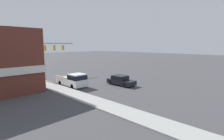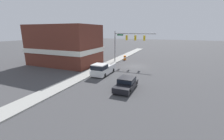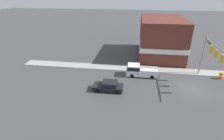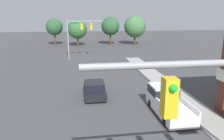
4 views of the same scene
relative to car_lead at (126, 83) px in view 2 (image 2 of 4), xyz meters
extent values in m
plane|color=#424244|center=(2.20, -12.21, -0.76)|extent=(200.00, 200.00, 0.00)
cube|color=#9E9E99|center=(7.90, -12.21, -0.69)|extent=(2.40, 60.00, 0.14)
cylinder|color=gray|center=(7.45, -14.70, 2.65)|extent=(0.22, 0.22, 6.82)
cylinder|color=gray|center=(3.10, -14.70, 5.56)|extent=(8.70, 0.18, 0.18)
cube|color=gold|center=(4.77, -14.70, 4.70)|extent=(0.36, 0.36, 1.05)
sphere|color=green|center=(4.77, -14.90, 5.01)|extent=(0.22, 0.22, 0.22)
cube|color=gold|center=(2.90, -14.70, 4.70)|extent=(0.36, 0.36, 1.05)
sphere|color=green|center=(2.90, -14.90, 5.01)|extent=(0.22, 0.22, 0.22)
cube|color=gold|center=(1.02, -14.70, 4.70)|extent=(0.36, 0.36, 1.05)
sphere|color=green|center=(1.02, -14.90, 5.01)|extent=(0.22, 0.22, 0.22)
cube|color=#196B38|center=(6.25, -14.70, 5.27)|extent=(1.40, 0.04, 0.30)
cylinder|color=black|center=(-0.85, 1.45, -0.43)|extent=(0.22, 0.66, 0.66)
cylinder|color=black|center=(0.85, 1.45, -0.43)|extent=(0.22, 0.66, 0.66)
cylinder|color=black|center=(-0.85, -1.24, -0.43)|extent=(0.22, 0.66, 0.66)
cylinder|color=black|center=(0.85, -1.24, -0.43)|extent=(0.22, 0.66, 0.66)
cube|color=black|center=(0.00, 0.10, -0.25)|extent=(1.92, 4.35, 0.66)
cube|color=black|center=(0.00, -0.16, 0.39)|extent=(1.77, 2.09, 0.61)
cube|color=black|center=(0.00, -0.16, 0.39)|extent=(1.79, 2.17, 0.43)
cylinder|color=black|center=(4.50, -3.23, -0.43)|extent=(0.22, 0.66, 0.66)
cylinder|color=black|center=(6.39, -3.23, -0.43)|extent=(0.22, 0.66, 0.66)
cylinder|color=black|center=(4.50, -6.53, -0.43)|extent=(0.22, 0.66, 0.66)
cylinder|color=black|center=(6.39, -6.53, -0.43)|extent=(0.22, 0.66, 0.66)
cube|color=white|center=(5.44, -4.88, -0.15)|extent=(2.11, 5.32, 0.85)
cube|color=white|center=(5.44, -3.43, 0.73)|extent=(2.00, 2.02, 0.91)
cube|color=black|center=(5.44, -3.43, 0.73)|extent=(2.03, 2.10, 0.64)
cube|color=white|center=(4.45, -6.04, 0.45)|extent=(0.12, 3.00, 0.35)
cube|color=white|center=(6.44, -6.04, 0.45)|extent=(0.12, 3.00, 0.35)
cylinder|color=orange|center=(6.10, -17.79, -0.21)|extent=(0.60, 0.60, 1.10)
cylinder|color=white|center=(6.10, -17.79, -0.15)|extent=(0.61, 0.61, 0.20)
cube|color=brown|center=(16.40, -8.83, 3.27)|extent=(13.61, 8.71, 8.05)
cube|color=silver|center=(16.40, -8.83, 2.29)|extent=(13.91, 9.01, 0.90)
camera|label=1|loc=(19.37, 17.15, 5.29)|focal=28.00mm
camera|label=2|loc=(-5.10, 16.35, 6.14)|focal=24.00mm
camera|label=3|loc=(-21.71, -3.53, 13.01)|focal=28.00mm
camera|label=4|loc=(-1.21, -19.71, 6.75)|focal=35.00mm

